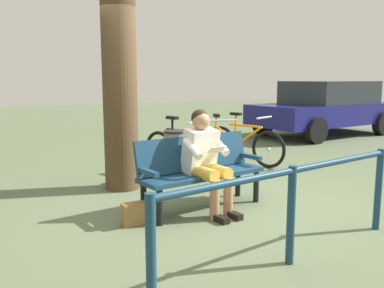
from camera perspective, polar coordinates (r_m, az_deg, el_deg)
name	(u,v)px	position (r m, az deg, el deg)	size (l,w,h in m)	color
ground_plane	(216,202)	(5.36, 3.32, -7.94)	(40.00, 40.00, 0.00)	#566647
bench	(199,167)	(5.02, 0.97, -3.11)	(1.66, 0.75, 0.87)	navy
person_reading	(205,156)	(4.84, 1.85, -1.66)	(0.54, 0.81, 1.20)	white
handbag	(136,214)	(4.58, -7.68, -9.43)	(0.30, 0.14, 0.24)	olive
tree_trunk	(120,78)	(5.88, -9.86, 8.86)	(0.48, 0.48, 3.12)	#4C3823
litter_bin	(175,156)	(6.30, -2.32, -1.67)	(0.35, 0.35, 0.78)	slate
bicycle_silver	(244,145)	(7.63, 7.09, -0.09)	(0.75, 1.57, 0.94)	black
bicycle_black	(218,148)	(7.22, 3.54, -0.56)	(0.70, 1.59, 0.94)	black
bicycle_orange	(180,152)	(6.85, -1.59, -1.08)	(0.72, 1.58, 0.94)	black
railing_fence	(292,197)	(3.59, 13.47, -7.11)	(2.76, 0.57, 0.85)	navy
parked_car	(325,107)	(11.99, 17.77, 4.86)	(4.40, 2.44, 1.47)	navy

